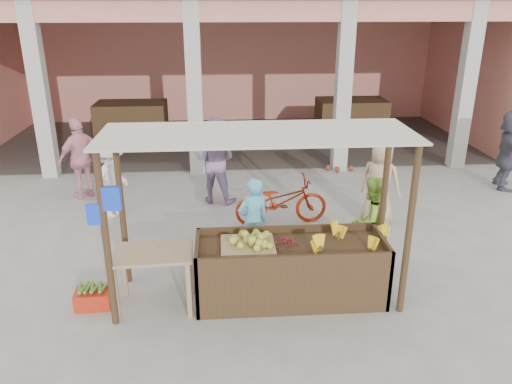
{
  "coord_description": "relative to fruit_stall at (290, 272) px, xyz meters",
  "views": [
    {
      "loc": [
        -0.41,
        -6.05,
        3.94
      ],
      "look_at": [
        0.11,
        1.2,
        1.15
      ],
      "focal_mm": 35.0,
      "sensor_mm": 36.0,
      "label": 1
    }
  ],
  "objects": [
    {
      "name": "fruit_stall",
      "position": [
        0.0,
        0.0,
        0.0
      ],
      "size": [
        2.6,
        0.95,
        0.8
      ],
      "primitive_type": "cube",
      "color": "#47341C",
      "rests_on": "ground"
    },
    {
      "name": "produce_sacks",
      "position": [
        1.99,
        5.48,
        -0.09
      ],
      "size": [
        1.01,
        0.75,
        0.61
      ],
      "color": "maroon",
      "rests_on": "ground"
    },
    {
      "name": "ground",
      "position": [
        -0.5,
        0.0,
        -0.4
      ],
      "size": [
        60.0,
        60.0,
        0.0
      ],
      "primitive_type": "plane",
      "color": "gray",
      "rests_on": "ground"
    },
    {
      "name": "berry_heap",
      "position": [
        -0.09,
        0.01,
        0.46
      ],
      "size": [
        0.4,
        0.33,
        0.13
      ],
      "primitive_type": "ellipsoid",
      "color": "maroon",
      "rests_on": "fruit_stall"
    },
    {
      "name": "shopper_d",
      "position": [
        5.4,
        4.07,
        0.53
      ],
      "size": [
        1.16,
        1.84,
        1.85
      ],
      "primitive_type": "imported",
      "rotation": [
        0.0,
        0.0,
        1.28
      ],
      "color": "#4E4D5B",
      "rests_on": "ground"
    },
    {
      "name": "shopper_f",
      "position": [
        -1.05,
        3.72,
        0.58
      ],
      "size": [
        1.08,
        0.81,
        1.96
      ],
      "primitive_type": "imported",
      "rotation": [
        0.0,
        0.0,
        2.83
      ],
      "color": "gray",
      "rests_on": "ground"
    },
    {
      "name": "red_crate",
      "position": [
        -2.72,
        -0.04,
        -0.28
      ],
      "size": [
        0.49,
        0.36,
        0.25
      ],
      "primitive_type": "cube",
      "rotation": [
        0.0,
        0.0,
        0.04
      ],
      "color": "red",
      "rests_on": "ground"
    },
    {
      "name": "shopper_c",
      "position": [
        2.0,
        2.43,
        0.49
      ],
      "size": [
        1.03,
        0.96,
        1.79
      ],
      "primitive_type": "imported",
      "rotation": [
        0.0,
        0.0,
        2.5
      ],
      "color": "tan",
      "rests_on": "ground"
    },
    {
      "name": "melon_tray",
      "position": [
        -0.59,
        0.0,
        0.49
      ],
      "size": [
        0.73,
        0.63,
        0.2
      ],
      "color": "#A68456",
      "rests_on": "fruit_stall"
    },
    {
      "name": "vendor_blue",
      "position": [
        -0.45,
        1.03,
        0.37
      ],
      "size": [
        0.69,
        0.61,
        1.53
      ],
      "primitive_type": "imported",
      "rotation": [
        0.0,
        0.0,
        3.52
      ],
      "color": "#62C5E7",
      "rests_on": "ground"
    },
    {
      "name": "banana_heap",
      "position": [
        0.83,
        -0.02,
        0.5
      ],
      "size": [
        1.15,
        0.63,
        0.21
      ],
      "primitive_type": null,
      "color": "yellow",
      "rests_on": "fruit_stall"
    },
    {
      "name": "shopper_b",
      "position": [
        -3.85,
        4.17,
        0.52
      ],
      "size": [
        1.18,
        1.16,
        1.84
      ],
      "primitive_type": "imported",
      "rotation": [
        0.0,
        0.0,
        3.9
      ],
      "color": "pink",
      "rests_on": "ground"
    },
    {
      "name": "market_building",
      "position": [
        -0.45,
        8.93,
        2.3
      ],
      "size": [
        14.4,
        6.4,
        4.2
      ],
      "color": "#DB8373",
      "rests_on": "ground"
    },
    {
      "name": "side_table",
      "position": [
        -1.85,
        -0.1,
        0.3
      ],
      "size": [
        1.07,
        0.74,
        0.84
      ],
      "rotation": [
        0.0,
        0.0,
        0.05
      ],
      "color": "tan",
      "rests_on": "ground"
    },
    {
      "name": "plantain_bundle",
      "position": [
        -2.72,
        -0.04,
        -0.12
      ],
      "size": [
        0.36,
        0.25,
        0.07
      ],
      "primitive_type": null,
      "color": "#53832F",
      "rests_on": "red_crate"
    },
    {
      "name": "vendor_green",
      "position": [
        1.37,
        0.89,
        0.36
      ],
      "size": [
        0.85,
        0.72,
        1.53
      ],
      "primitive_type": "imported",
      "rotation": [
        0.0,
        0.0,
        3.63
      ],
      "color": "#A1CE44",
      "rests_on": "ground"
    },
    {
      "name": "stall_awning",
      "position": [
        -0.51,
        0.06,
        1.58
      ],
      "size": [
        4.09,
        1.35,
        2.39
      ],
      "color": "#47341C",
      "rests_on": "ground"
    },
    {
      "name": "motorcycle",
      "position": [
        0.17,
        2.49,
        0.07
      ],
      "size": [
        0.79,
        1.86,
        0.95
      ],
      "primitive_type": "imported",
      "rotation": [
        0.0,
        0.0,
        1.66
      ],
      "color": "maroon",
      "rests_on": "ground"
    },
    {
      "name": "shopper_a",
      "position": [
        -3.02,
        3.1,
        0.39
      ],
      "size": [
        0.83,
        1.12,
        1.58
      ],
      "primitive_type": "imported",
      "rotation": [
        0.0,
        0.0,
        1.21
      ],
      "color": "white",
      "rests_on": "ground"
    },
    {
      "name": "papaya_pile",
      "position": [
        -1.85,
        -0.1,
        0.54
      ],
      "size": [
        0.72,
        0.41,
        0.21
      ],
      "primitive_type": null,
      "color": "#5E9932",
      "rests_on": "side_table"
    }
  ]
}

